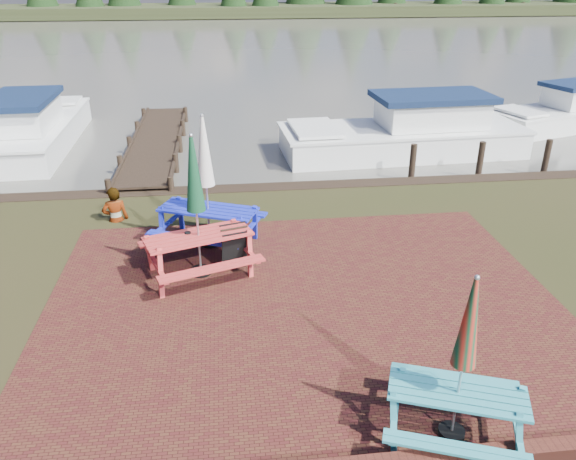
# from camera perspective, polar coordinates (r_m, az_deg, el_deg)

# --- Properties ---
(ground) EXTENTS (120.00, 120.00, 0.00)m
(ground) POSITION_cam_1_polar(r_m,az_deg,el_deg) (9.00, 2.69, -11.60)
(ground) COLOR black
(ground) RESTS_ON ground
(paving) EXTENTS (9.00, 7.50, 0.02)m
(paving) POSITION_cam_1_polar(r_m,az_deg,el_deg) (9.80, 1.76, -8.08)
(paving) COLOR #3D1413
(paving) RESTS_ON ground
(brick_wall) EXTENTS (6.21, 1.79, 0.30)m
(brick_wall) POSITION_cam_1_polar(r_m,az_deg,el_deg) (7.81, 22.58, -19.40)
(brick_wall) COLOR #4C1E16
(brick_wall) RESTS_ON ground
(water) EXTENTS (120.00, 60.00, 0.02)m
(water) POSITION_cam_1_polar(r_m,az_deg,el_deg) (44.44, -5.29, 18.21)
(water) COLOR #4A473F
(water) RESTS_ON ground
(picnic_table_teal) EXTENTS (2.07, 1.97, 2.31)m
(picnic_table_teal) POSITION_cam_1_polar(r_m,az_deg,el_deg) (7.33, 17.00, -14.84)
(picnic_table_teal) COLOR teal
(picnic_table_teal) RESTS_ON ground
(picnic_table_red) EXTENTS (2.44, 2.31, 2.75)m
(picnic_table_red) POSITION_cam_1_polar(r_m,az_deg,el_deg) (10.56, -9.14, 0.11)
(picnic_table_red) COLOR #BA322F
(picnic_table_red) RESTS_ON ground
(picnic_table_blue) EXTENTS (2.55, 2.44, 2.79)m
(picnic_table_blue) POSITION_cam_1_polar(r_m,az_deg,el_deg) (11.68, -8.18, 2.77)
(picnic_table_blue) COLOR #1824B4
(picnic_table_blue) RESTS_ON ground
(chalkboard) EXTENTS (0.57, 0.64, 0.86)m
(chalkboard) POSITION_cam_1_polar(r_m,az_deg,el_deg) (10.93, -5.41, -1.78)
(chalkboard) COLOR black
(chalkboard) RESTS_ON ground
(jetty) EXTENTS (1.76, 9.08, 1.00)m
(jetty) POSITION_cam_1_polar(r_m,az_deg,el_deg) (19.25, -13.29, 8.67)
(jetty) COLOR black
(jetty) RESTS_ON ground
(boat_jetty) EXTENTS (2.63, 7.21, 2.07)m
(boat_jetty) POSITION_cam_1_polar(r_m,az_deg,el_deg) (20.83, -24.47, 9.21)
(boat_jetty) COLOR silver
(boat_jetty) RESTS_ON ground
(boat_near) EXTENTS (7.92, 3.09, 2.11)m
(boat_near) POSITION_cam_1_polar(r_m,az_deg,el_deg) (18.81, 12.02, 9.42)
(boat_near) COLOR silver
(boat_near) RESTS_ON ground
(boat_far) EXTENTS (6.21, 3.75, 1.83)m
(boat_far) POSITION_cam_1_polar(r_m,az_deg,el_deg) (23.95, 26.32, 10.56)
(boat_far) COLOR silver
(boat_far) RESTS_ON ground
(person) EXTENTS (0.66, 0.51, 1.63)m
(person) POSITION_cam_1_polar(r_m,az_deg,el_deg) (13.41, -17.48, 4.08)
(person) COLOR gray
(person) RESTS_ON ground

